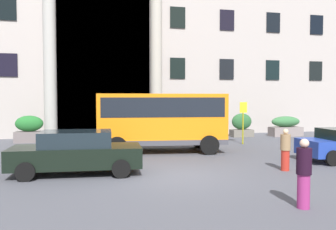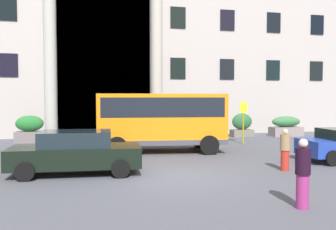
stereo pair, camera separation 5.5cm
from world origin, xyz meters
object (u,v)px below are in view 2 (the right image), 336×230
object	(u,v)px
hedge_planter_entrance_right	(30,129)
motorcycle_far_end	(74,151)
orange_minibus	(161,117)
hedge_planter_west	(150,127)
parked_coupe_end	(76,152)
pedestrian_man_crossing	(303,173)
bus_stop_sign	(243,118)
hedge_planter_far_west	(286,127)
pedestrian_woman_dark_dress	(285,150)
hedge_planter_east	(242,125)

from	to	relation	value
hedge_planter_entrance_right	motorcycle_far_end	size ratio (longest dim) A/B	0.88
orange_minibus	hedge_planter_west	distance (m)	5.20
parked_coupe_end	motorcycle_far_end	world-z (taller)	parked_coupe_end
pedestrian_man_crossing	orange_minibus	bearing A→B (deg)	115.99
bus_stop_sign	hedge_planter_far_west	bearing A→B (deg)	34.82
hedge_planter_entrance_right	parked_coupe_end	world-z (taller)	hedge_planter_entrance_right
hedge_planter_entrance_right	bus_stop_sign	bearing A→B (deg)	-17.18
pedestrian_woman_dark_dress	hedge_planter_far_west	bearing A→B (deg)	-35.45
orange_minibus	parked_coupe_end	bearing A→B (deg)	-125.89
parked_coupe_end	pedestrian_man_crossing	xyz separation A→B (m)	(5.36, -5.35, 0.08)
motorcycle_far_end	pedestrian_man_crossing	distance (m)	9.44
bus_stop_sign	motorcycle_far_end	bearing A→B (deg)	-157.89
hedge_planter_far_west	parked_coupe_end	xyz separation A→B (m)	(-13.89, -9.39, 0.11)
hedge_planter_west	pedestrian_woman_dark_dress	world-z (taller)	hedge_planter_west
orange_minibus	motorcycle_far_end	size ratio (longest dim) A/B	3.35
hedge_planter_entrance_right	pedestrian_woman_dark_dress	world-z (taller)	hedge_planter_entrance_right
motorcycle_far_end	parked_coupe_end	bearing A→B (deg)	-73.30
bus_stop_sign	pedestrian_man_crossing	distance (m)	12.08
bus_stop_sign	hedge_planter_east	distance (m)	4.03
hedge_planter_far_west	hedge_planter_west	bearing A→B (deg)	179.21
hedge_planter_west	hedge_planter_entrance_right	size ratio (longest dim) A/B	1.01
hedge_planter_entrance_right	pedestrian_woman_dark_dress	bearing A→B (deg)	-47.12
hedge_planter_west	hedge_planter_east	bearing A→B (deg)	1.81
bus_stop_sign	hedge_planter_entrance_right	bearing A→B (deg)	162.82
bus_stop_sign	parked_coupe_end	bearing A→B (deg)	-146.32
motorcycle_far_end	pedestrian_man_crossing	bearing A→B (deg)	-40.48
orange_minibus	pedestrian_woman_dark_dress	xyz separation A→B (m)	(3.40, -5.61, -0.93)
hedge_planter_far_west	motorcycle_far_end	distance (m)	15.67
bus_stop_sign	hedge_planter_east	world-z (taller)	bus_stop_sign
parked_coupe_end	motorcycle_far_end	distance (m)	2.36
hedge_planter_far_west	motorcycle_far_end	bearing A→B (deg)	-153.25
hedge_planter_west	motorcycle_far_end	distance (m)	8.47
bus_stop_sign	motorcycle_far_end	size ratio (longest dim) A/B	1.27
hedge_planter_west	parked_coupe_end	xyz separation A→B (m)	(-4.36, -9.52, -0.05)
hedge_planter_far_west	motorcycle_far_end	world-z (taller)	hedge_planter_far_west
hedge_planter_far_west	motorcycle_far_end	xyz separation A→B (m)	(-13.99, -7.05, -0.21)
pedestrian_man_crossing	pedestrian_woman_dark_dress	distance (m)	4.63
orange_minibus	hedge_planter_far_west	bearing A→B (deg)	33.14
hedge_planter_east	pedestrian_woman_dark_dress	xyz separation A→B (m)	(-3.36, -10.92, -0.00)
bus_stop_sign	pedestrian_woman_dark_dress	xyz separation A→B (m)	(-1.76, -7.30, -0.73)
parked_coupe_end	pedestrian_man_crossing	bearing A→B (deg)	-40.95
hedge_planter_east	bus_stop_sign	bearing A→B (deg)	-113.89
motorcycle_far_end	hedge_planter_west	bearing A→B (deg)	72.20
hedge_planter_west	pedestrian_woman_dark_dress	bearing A→B (deg)	-74.17
hedge_planter_entrance_right	orange_minibus	bearing A→B (deg)	-38.35
orange_minibus	pedestrian_man_crossing	distance (m)	9.89
hedge_planter_far_west	parked_coupe_end	size ratio (longest dim) A/B	0.48
orange_minibus	bus_stop_sign	bearing A→B (deg)	24.59
bus_stop_sign	hedge_planter_west	world-z (taller)	bus_stop_sign
orange_minibus	motorcycle_far_end	distance (m)	4.77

